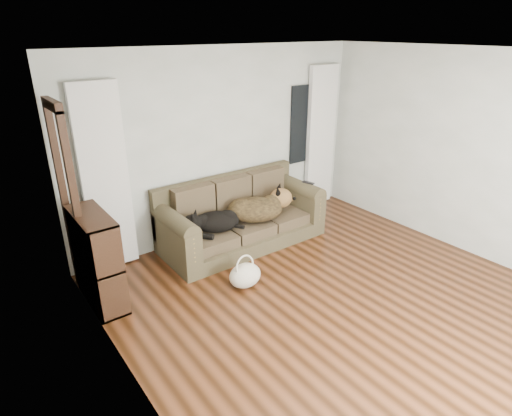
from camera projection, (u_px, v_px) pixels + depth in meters
floor at (352, 310)px, 4.59m from camera, size 5.00×5.00×0.00m
ceiling at (380, 53)px, 3.57m from camera, size 5.00×5.00×0.00m
wall_back at (224, 144)px, 5.93m from camera, size 4.50×0.04×2.60m
wall_left at (140, 272)px, 2.85m from camera, size 0.04×5.00×2.60m
wall_right at (485, 158)px, 5.31m from camera, size 0.04×5.00×2.60m
curtain_left at (105, 180)px, 5.00m from camera, size 0.55×0.08×2.25m
curtain_right at (321, 138)px, 6.92m from camera, size 0.55×0.08×2.25m
window_pane at (303, 124)px, 6.66m from camera, size 0.50×0.03×1.20m
door_casing at (71, 208)px, 4.49m from camera, size 0.07×0.60×2.10m
sofa at (243, 213)px, 5.85m from camera, size 2.25×0.97×0.92m
dog_black_lab at (214, 222)px, 5.53m from camera, size 0.73×0.65×0.26m
dog_shepherd at (258, 210)px, 5.87m from camera, size 0.97×0.87×0.35m
tv_remote at (308, 183)px, 6.17m from camera, size 0.10×0.18×0.02m
tote_bag at (245, 274)px, 4.95m from camera, size 0.45×0.38×0.29m
bookshelf at (98, 261)px, 4.56m from camera, size 0.38×0.86×1.05m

